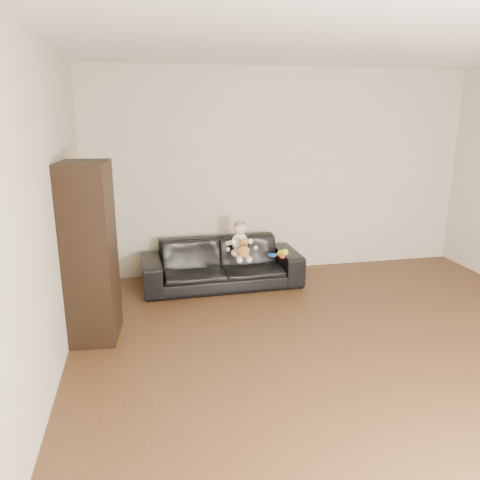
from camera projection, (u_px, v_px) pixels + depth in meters
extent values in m
plane|color=#492E19|center=(376.00, 373.00, 3.80)|extent=(5.50, 5.50, 0.00)
plane|color=#BFB5A1|center=(406.00, 26.00, 3.12)|extent=(5.50, 5.50, 0.00)
plane|color=#BFB5A1|center=(282.00, 172.00, 6.05)|extent=(5.00, 0.00, 5.00)
plane|color=#BFB5A1|center=(29.00, 234.00, 2.96)|extent=(0.00, 5.50, 5.50)
imported|color=black|center=(222.00, 263.00, 5.68)|extent=(1.91, 0.78, 0.55)
cube|color=black|center=(90.00, 253.00, 4.23)|extent=(0.46, 0.60, 1.64)
cube|color=silver|center=(89.00, 213.00, 4.13)|extent=(0.20, 0.26, 0.28)
ellipsoid|color=silver|center=(240.00, 253.00, 5.59)|extent=(0.24, 0.21, 0.12)
ellipsoid|color=white|center=(240.00, 242.00, 5.57)|extent=(0.21, 0.17, 0.23)
sphere|color=beige|center=(240.00, 228.00, 5.51)|extent=(0.16, 0.16, 0.15)
ellipsoid|color=#8C603F|center=(240.00, 226.00, 5.51)|extent=(0.17, 0.17, 0.11)
cylinder|color=silver|center=(239.00, 258.00, 5.45)|extent=(0.08, 0.19, 0.07)
cylinder|color=silver|center=(246.00, 258.00, 5.47)|extent=(0.08, 0.19, 0.07)
sphere|color=white|center=(240.00, 261.00, 5.36)|extent=(0.07, 0.07, 0.06)
sphere|color=white|center=(249.00, 260.00, 5.38)|extent=(0.07, 0.07, 0.06)
cylinder|color=white|center=(231.00, 243.00, 5.50)|extent=(0.07, 0.16, 0.10)
cylinder|color=white|center=(251.00, 242.00, 5.54)|extent=(0.07, 0.16, 0.10)
ellipsoid|color=#B17232|center=(243.00, 251.00, 5.44)|extent=(0.13, 0.12, 0.14)
sphere|color=#B17232|center=(244.00, 243.00, 5.40)|extent=(0.10, 0.10, 0.10)
sphere|color=#B17232|center=(241.00, 240.00, 5.39)|extent=(0.04, 0.04, 0.04)
sphere|color=#B17232|center=(246.00, 239.00, 5.41)|extent=(0.04, 0.04, 0.04)
sphere|color=#593819|center=(244.00, 245.00, 5.36)|extent=(0.04, 0.04, 0.04)
ellipsoid|color=#C4E51B|center=(282.00, 254.00, 5.61)|extent=(0.13, 0.15, 0.09)
sphere|color=red|center=(282.00, 256.00, 5.55)|extent=(0.09, 0.09, 0.08)
cylinder|color=blue|center=(272.00, 255.00, 5.69)|extent=(0.15, 0.15, 0.02)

